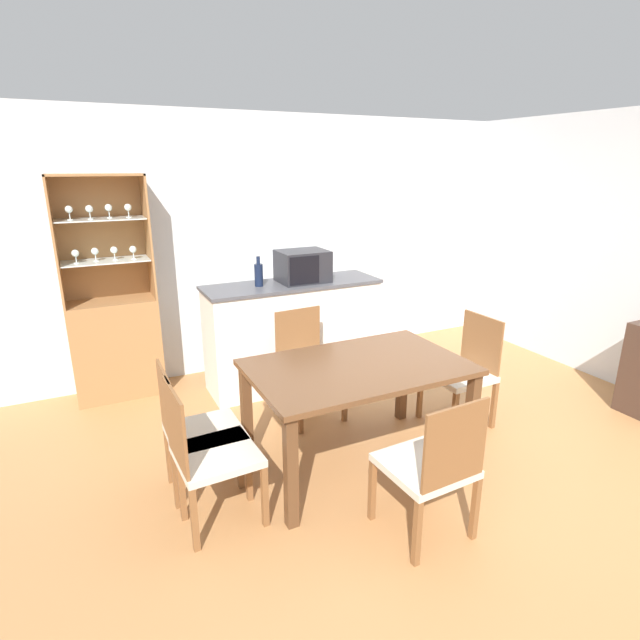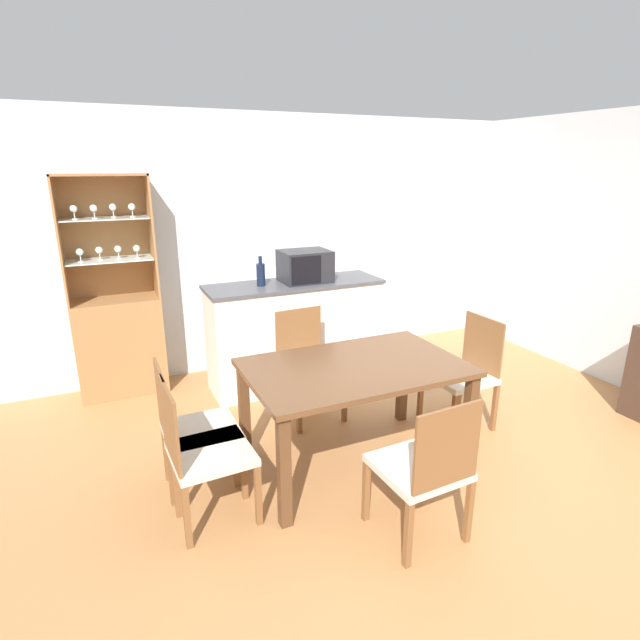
{
  "view_description": "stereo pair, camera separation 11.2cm",
  "coord_description": "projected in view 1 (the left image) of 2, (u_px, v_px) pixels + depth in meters",
  "views": [
    {
      "loc": [
        -2.02,
        -2.24,
        2.06
      ],
      "look_at": [
        -0.32,
        1.21,
        0.86
      ],
      "focal_mm": 28.0,
      "sensor_mm": 36.0,
      "label": 1
    },
    {
      "loc": [
        -1.92,
        -2.29,
        2.06
      ],
      "look_at": [
        -0.32,
        1.21,
        0.86
      ],
      "focal_mm": 28.0,
      "sensor_mm": 36.0,
      "label": 2
    }
  ],
  "objects": [
    {
      "name": "ground_plane",
      "position": [
        441.0,
        482.0,
        3.38
      ],
      "size": [
        18.0,
        18.0,
        0.0
      ],
      "primitive_type": "plane",
      "color": "#B27A47"
    },
    {
      "name": "dining_chair_side_left_near",
      "position": [
        208.0,
        454.0,
        2.91
      ],
      "size": [
        0.48,
        0.48,
        0.9
      ],
      "rotation": [
        0.0,
        0.0,
        -1.52
      ],
      "color": "beige",
      "rests_on": "ground_plane"
    },
    {
      "name": "display_cabinet",
      "position": [
        115.0,
        333.0,
        4.52
      ],
      "size": [
        0.76,
        0.37,
        1.99
      ],
      "color": "#A37042",
      "rests_on": "ground_plane"
    },
    {
      "name": "dining_chair_head_near",
      "position": [
        431.0,
        466.0,
        2.79
      ],
      "size": [
        0.48,
        0.48,
        0.9
      ],
      "rotation": [
        0.0,
        0.0,
        0.04
      ],
      "color": "beige",
      "rests_on": "ground_plane"
    },
    {
      "name": "wall_back",
      "position": [
        288.0,
        242.0,
        5.25
      ],
      "size": [
        6.8,
        0.06,
        2.55
      ],
      "color": "silver",
      "rests_on": "ground_plane"
    },
    {
      "name": "dining_chair_head_far",
      "position": [
        308.0,
        365.0,
        4.18
      ],
      "size": [
        0.49,
        0.49,
        0.9
      ],
      "rotation": [
        0.0,
        0.0,
        3.21
      ],
      "color": "beige",
      "rests_on": "ground_plane"
    },
    {
      "name": "dining_table",
      "position": [
        358.0,
        378.0,
        3.42
      ],
      "size": [
        1.47,
        0.93,
        0.76
      ],
      "color": "brown",
      "rests_on": "ground_plane"
    },
    {
      "name": "dining_chair_side_left_far",
      "position": [
        197.0,
        431.0,
        3.15
      ],
      "size": [
        0.46,
        0.46,
        0.9
      ],
      "rotation": [
        0.0,
        0.0,
        -1.56
      ],
      "color": "beige",
      "rests_on": "ground_plane"
    },
    {
      "name": "microwave",
      "position": [
        303.0,
        266.0,
        4.65
      ],
      "size": [
        0.45,
        0.37,
        0.29
      ],
      "color": "#232328",
      "rests_on": "kitchen_counter"
    },
    {
      "name": "dining_chair_side_right_far",
      "position": [
        463.0,
        371.0,
        4.06
      ],
      "size": [
        0.47,
        0.47,
        0.9
      ],
      "rotation": [
        0.0,
        0.0,
        1.6
      ],
      "color": "beige",
      "rests_on": "ground_plane"
    },
    {
      "name": "wine_bottle",
      "position": [
        259.0,
        274.0,
        4.49
      ],
      "size": [
        0.08,
        0.08,
        0.27
      ],
      "color": "#141E38",
      "rests_on": "kitchen_counter"
    },
    {
      "name": "kitchen_counter",
      "position": [
        293.0,
        334.0,
        4.8
      ],
      "size": [
        1.67,
        0.54,
        1.01
      ],
      "color": "white",
      "rests_on": "ground_plane"
    }
  ]
}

